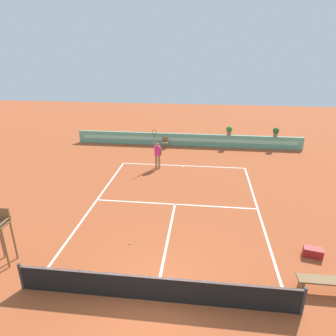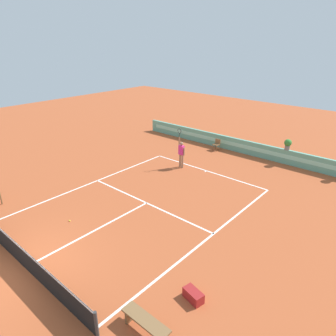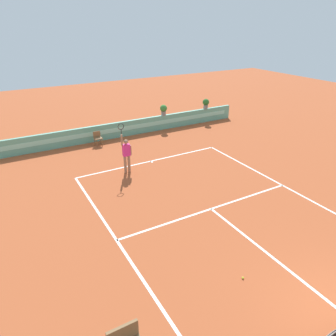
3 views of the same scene
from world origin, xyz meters
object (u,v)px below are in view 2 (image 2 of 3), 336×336
at_px(ball_kid_chair, 217,144).
at_px(potted_plant_right, 288,144).
at_px(tennis_ball_near_baseline, 70,221).
at_px(gear_bag, 193,295).
at_px(tennis_player, 181,152).
at_px(bench_courtside, 146,323).

relative_size(ball_kid_chair, potted_plant_right, 1.17).
bearing_deg(ball_kid_chair, tennis_ball_near_baseline, -88.97).
bearing_deg(gear_bag, tennis_player, 130.82).
distance_m(ball_kid_chair, tennis_ball_near_baseline, 12.84).
height_order(tennis_player, potted_plant_right, tennis_player).
height_order(ball_kid_chair, potted_plant_right, potted_plant_right).
xyz_separation_m(gear_bag, tennis_ball_near_baseline, (-7.09, -0.06, -0.15)).
xyz_separation_m(bench_courtside, potted_plant_right, (-2.03, 15.36, 1.04)).
height_order(bench_courtside, tennis_ball_near_baseline, bench_courtside).
relative_size(bench_courtside, tennis_ball_near_baseline, 23.53).
bearing_deg(tennis_player, potted_plant_right, 46.16).
bearing_deg(bench_courtside, tennis_ball_near_baseline, 165.15).
bearing_deg(tennis_player, bench_courtside, -55.90).
xyz_separation_m(bench_courtside, tennis_ball_near_baseline, (-6.79, 1.80, -0.34)).
xyz_separation_m(tennis_ball_near_baseline, potted_plant_right, (4.76, 13.56, 1.38)).
bearing_deg(tennis_ball_near_baseline, gear_bag, 0.52).
xyz_separation_m(ball_kid_chair, gear_bag, (7.32, -12.77, -0.30)).
distance_m(ball_kid_chair, bench_courtside, 16.23).
height_order(ball_kid_chair, bench_courtside, ball_kid_chair).
distance_m(gear_bag, tennis_player, 11.12).
bearing_deg(tennis_ball_near_baseline, potted_plant_right, 70.68).
relative_size(bench_courtside, potted_plant_right, 2.21).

